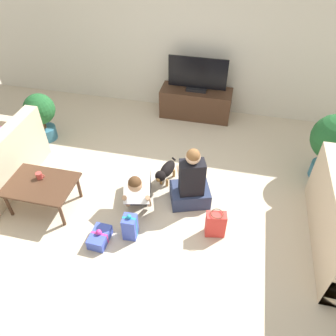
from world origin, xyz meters
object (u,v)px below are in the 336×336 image
object	(u,v)px
coffee_table	(41,186)
mug	(39,176)
gift_box_b	(100,237)
tv	(197,76)
potted_plant_corner_right	(334,141)
gift_box_a	(130,227)
person_kneeling	(138,187)
person_sitting	(191,184)
dog	(166,171)
potted_plant_corner_left	(41,113)
gift_bag_a	(216,224)
tv_console	(196,103)

from	to	relation	value
coffee_table	mug	xyz separation A→B (m)	(-0.05, 0.09, 0.09)
coffee_table	gift_box_b	distance (m)	1.05
tv	potted_plant_corner_right	world-z (taller)	tv
gift_box_a	tv	bearing A→B (deg)	83.61
person_kneeling	person_sitting	size ratio (longest dim) A/B	0.82
dog	gift_box_b	world-z (taller)	dog
potted_plant_corner_left	dog	distance (m)	2.35
dog	mug	size ratio (longest dim) A/B	4.68
coffee_table	person_kneeling	distance (m)	1.27
coffee_table	dog	world-z (taller)	coffee_table
potted_plant_corner_right	gift_bag_a	xyz separation A→B (m)	(-1.43, -1.43, -0.47)
coffee_table	gift_bag_a	world-z (taller)	coffee_table
gift_box_a	gift_box_b	distance (m)	0.39
mug	gift_box_a	bearing A→B (deg)	-13.62
gift_bag_a	tv_console	bearing A→B (deg)	104.49
dog	coffee_table	bearing A→B (deg)	-137.58
potted_plant_corner_left	potted_plant_corner_right	distance (m)	4.51
tv	person_sitting	xyz separation A→B (m)	(0.29, -2.21, -0.46)
person_kneeling	tv	bearing A→B (deg)	68.01
tv	gift_box_a	world-z (taller)	tv
tv	mug	world-z (taller)	tv
gift_bag_a	mug	xyz separation A→B (m)	(-2.35, 0.06, 0.28)
tv	mug	size ratio (longest dim) A/B	8.61
mug	tv	bearing A→B (deg)	57.69
gift_box_b	potted_plant_corner_right	bearing A→B (deg)	33.64
mug	potted_plant_corner_right	bearing A→B (deg)	19.97
coffee_table	tv	distance (m)	3.18
gift_box_b	gift_box_a	bearing A→B (deg)	25.76
gift_box_a	potted_plant_corner_left	bearing A→B (deg)	141.01
tv	potted_plant_corner_left	bearing A→B (deg)	-151.55
person_sitting	gift_box_a	world-z (taller)	person_sitting
potted_plant_corner_right	person_sitting	xyz separation A→B (m)	(-1.83, -0.97, -0.31)
gift_box_a	gift_bag_a	xyz separation A→B (m)	(1.02, 0.27, 0.02)
coffee_table	gift_bag_a	bearing A→B (deg)	0.89
dog	gift_box_a	size ratio (longest dim) A/B	1.44
dog	gift_bag_a	bearing A→B (deg)	-29.61
potted_plant_corner_left	tv_console	bearing A→B (deg)	28.45
person_sitting	tv	bearing A→B (deg)	-101.58
gift_box_b	dog	bearing A→B (deg)	65.33
mug	tv_console	bearing A→B (deg)	57.69
tv_console	gift_bag_a	size ratio (longest dim) A/B	3.30
person_sitting	gift_bag_a	xyz separation A→B (m)	(0.40, -0.47, -0.16)
dog	gift_box_b	size ratio (longest dim) A/B	1.68
tv_console	tv	distance (m)	0.53
person_sitting	gift_box_b	bearing A→B (deg)	23.66
gift_box_b	person_sitting	bearing A→B (deg)	42.80
person_kneeling	potted_plant_corner_right	bearing A→B (deg)	11.68
tv_console	gift_box_a	distance (m)	2.96
tv	dog	size ratio (longest dim) A/B	1.84
person_kneeling	tv_console	bearing A→B (deg)	68.01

